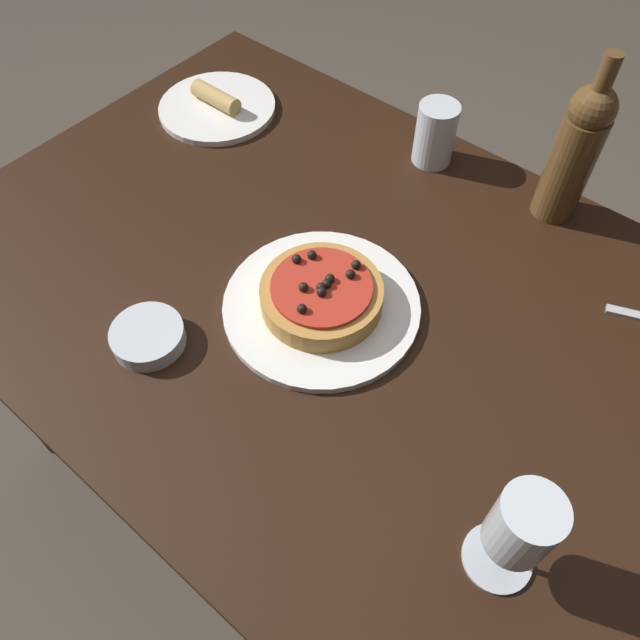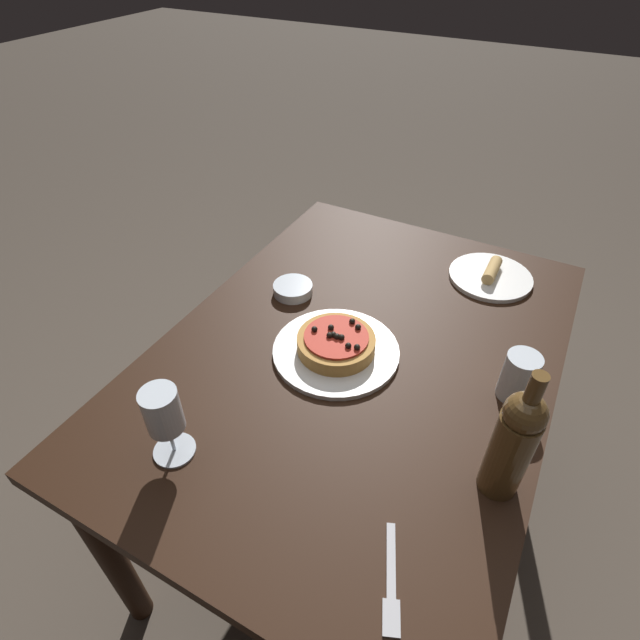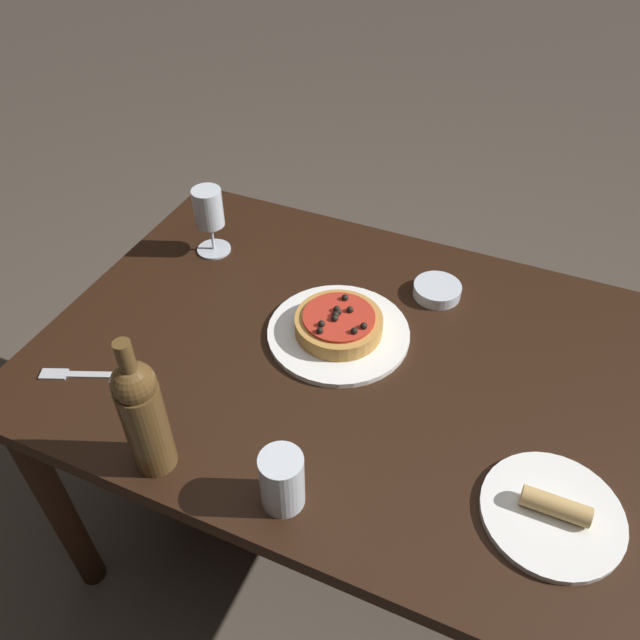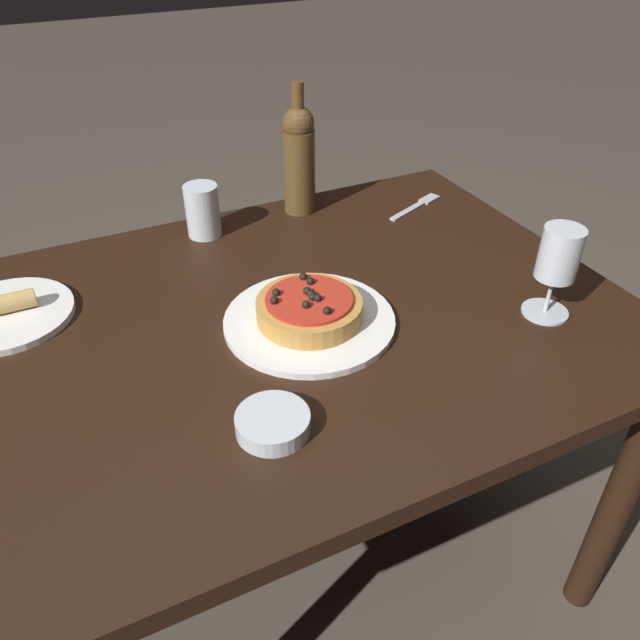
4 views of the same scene
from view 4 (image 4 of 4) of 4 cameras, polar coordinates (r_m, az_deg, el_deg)
ground_plane at (r=1.60m, az=-2.56°, el=-20.77°), size 14.00×14.00×0.00m
dining_table at (r=1.13m, az=-3.38°, el=-3.48°), size 1.20×0.86×0.71m
dinner_plate at (r=1.06m, az=-0.98°, el=-0.08°), size 0.29×0.29×0.01m
pizza at (r=1.04m, az=-1.00°, el=1.09°), size 0.18×0.18×0.05m
wine_glass at (r=1.10m, az=20.98°, el=5.31°), size 0.08×0.08×0.16m
wine_bottle at (r=1.38m, az=-1.94°, el=14.66°), size 0.07×0.07×0.28m
water_cup at (r=1.33m, az=-10.68°, el=9.79°), size 0.07×0.07×0.11m
side_bowl at (r=0.86m, az=-4.34°, el=-9.36°), size 0.10×0.10×0.03m
fork at (r=1.46m, az=8.91°, el=10.31°), size 0.16×0.08×0.00m
side_plate at (r=1.20m, az=-26.77°, el=0.56°), size 0.22×0.22×0.04m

